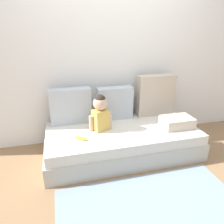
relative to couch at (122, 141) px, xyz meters
name	(u,v)px	position (x,y,z in m)	size (l,w,h in m)	color
ground_plane	(122,153)	(0.00, 0.00, -0.18)	(12.00, 12.00, 0.00)	#93704C
back_wall	(111,55)	(0.00, 0.60, 1.05)	(5.19, 0.10, 2.46)	white
couch	(122,141)	(0.00, 0.00, 0.00)	(1.99, 0.93, 0.36)	beige
throw_pillow_left	(71,106)	(-0.62, 0.37, 0.42)	(0.55, 0.16, 0.48)	#B2BCC6
throw_pillow_center	(115,103)	(0.00, 0.37, 0.41)	(0.49, 0.16, 0.46)	#B2BCC6
throw_pillow_right	(155,95)	(0.62, 0.37, 0.48)	(0.55, 0.16, 0.59)	#C1B29E
toddler	(100,111)	(-0.28, 0.05, 0.44)	(0.29, 0.20, 0.47)	gold
banana	(81,138)	(-0.56, -0.15, 0.20)	(0.17, 0.04, 0.04)	yellow
folded_blanket	(177,122)	(0.72, -0.12, 0.25)	(0.40, 0.28, 0.13)	beige
floor_rug	(153,210)	(0.00, -1.02, -0.18)	(1.79, 1.00, 0.01)	#8499A8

